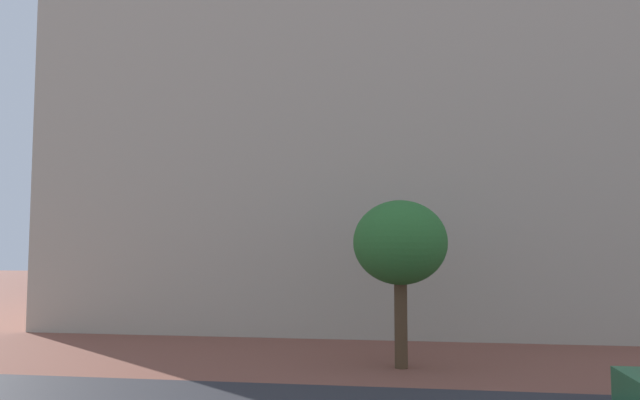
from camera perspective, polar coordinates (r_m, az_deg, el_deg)
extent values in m
cube|color=#B2A893|center=(30.68, 5.13, 2.85)|extent=(28.42, 15.15, 15.04)
cube|color=#2D3842|center=(32.91, 5.02, 18.10)|extent=(26.14, 13.94, 2.40)
cube|color=#B2A893|center=(32.15, -2.33, 11.74)|extent=(4.74, 4.74, 25.18)
cylinder|color=#B2A893|center=(28.80, -22.01, 8.12)|extent=(2.80, 2.80, 19.50)
cylinder|color=#4C3823|center=(18.08, 7.93, -11.92)|extent=(0.39, 0.39, 2.62)
ellipsoid|color=#2D6B2D|center=(17.92, 7.85, -4.13)|extent=(2.86, 2.86, 2.57)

